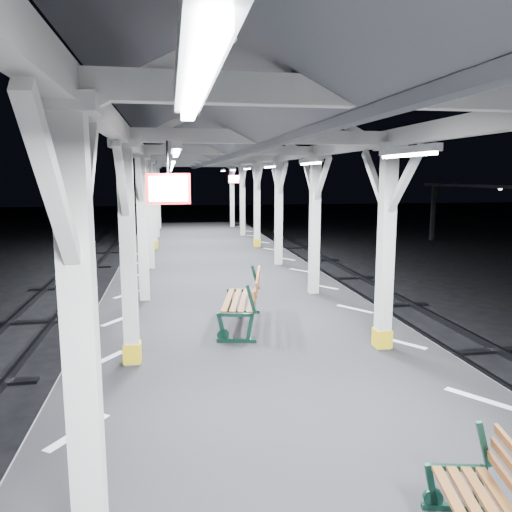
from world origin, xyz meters
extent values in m
plane|color=black|center=(0.00, 0.00, 0.00)|extent=(120.00, 120.00, 0.00)
cube|color=black|center=(0.00, 0.00, 0.50)|extent=(6.00, 50.00, 1.00)
cube|color=silver|center=(-2.45, 0.00, 1.00)|extent=(1.00, 48.00, 0.01)
cube|color=silver|center=(2.45, 0.00, 1.00)|extent=(1.00, 48.00, 0.01)
cube|color=silver|center=(-2.00, -2.00, 2.60)|extent=(0.22, 0.22, 3.20)
cube|color=silver|center=(-2.00, -2.00, 4.26)|extent=(0.40, 0.40, 0.12)
cube|color=silver|center=(-2.00, -1.45, 3.75)|extent=(0.10, 0.99, 0.99)
cube|color=silver|center=(-2.00, -2.55, 3.75)|extent=(0.10, 0.99, 0.99)
cube|color=silver|center=(-2.00, 2.00, 2.60)|extent=(0.22, 0.22, 3.20)
cube|color=silver|center=(-2.00, 2.00, 4.26)|extent=(0.40, 0.40, 0.12)
cube|color=gold|center=(-2.00, 2.00, 1.18)|extent=(0.26, 0.26, 0.30)
cube|color=silver|center=(-2.00, 2.55, 3.75)|extent=(0.10, 0.99, 0.99)
cube|color=silver|center=(-2.00, 1.45, 3.75)|extent=(0.10, 0.99, 0.99)
cube|color=silver|center=(-2.00, 6.00, 2.60)|extent=(0.22, 0.22, 3.20)
cube|color=silver|center=(-2.00, 6.00, 4.26)|extent=(0.40, 0.40, 0.12)
cube|color=silver|center=(-2.00, 6.55, 3.75)|extent=(0.10, 0.99, 0.99)
cube|color=silver|center=(-2.00, 5.45, 3.75)|extent=(0.10, 0.99, 0.99)
cube|color=silver|center=(-2.00, 10.00, 2.60)|extent=(0.22, 0.22, 3.20)
cube|color=silver|center=(-2.00, 10.00, 4.26)|extent=(0.40, 0.40, 0.12)
cube|color=silver|center=(-2.00, 10.55, 3.75)|extent=(0.10, 0.99, 0.99)
cube|color=silver|center=(-2.00, 9.45, 3.75)|extent=(0.10, 0.99, 0.99)
cube|color=silver|center=(-2.00, 14.00, 2.60)|extent=(0.22, 0.22, 3.20)
cube|color=silver|center=(-2.00, 14.00, 4.26)|extent=(0.40, 0.40, 0.12)
cube|color=gold|center=(-2.00, 14.00, 1.18)|extent=(0.26, 0.26, 0.30)
cube|color=silver|center=(-2.00, 14.55, 3.75)|extent=(0.10, 0.99, 0.99)
cube|color=silver|center=(-2.00, 13.45, 3.75)|extent=(0.10, 0.99, 0.99)
cube|color=silver|center=(-2.00, 18.00, 2.60)|extent=(0.22, 0.22, 3.20)
cube|color=silver|center=(-2.00, 18.00, 4.26)|extent=(0.40, 0.40, 0.12)
cube|color=silver|center=(-2.00, 18.55, 3.75)|extent=(0.10, 0.99, 0.99)
cube|color=silver|center=(-2.00, 17.45, 3.75)|extent=(0.10, 0.99, 0.99)
cube|color=silver|center=(-2.00, 22.00, 2.60)|extent=(0.22, 0.22, 3.20)
cube|color=silver|center=(-2.00, 22.00, 4.26)|extent=(0.40, 0.40, 0.12)
cube|color=silver|center=(-2.00, 22.55, 3.75)|extent=(0.10, 0.99, 0.99)
cube|color=silver|center=(-2.00, 21.45, 3.75)|extent=(0.10, 0.99, 0.99)
cube|color=silver|center=(2.00, 2.00, 2.60)|extent=(0.22, 0.22, 3.20)
cube|color=silver|center=(2.00, 2.00, 4.26)|extent=(0.40, 0.40, 0.12)
cube|color=gold|center=(2.00, 2.00, 1.18)|extent=(0.26, 0.26, 0.30)
cube|color=silver|center=(2.00, 2.55, 3.75)|extent=(0.10, 0.99, 0.99)
cube|color=silver|center=(2.00, 1.45, 3.75)|extent=(0.10, 0.99, 0.99)
cube|color=silver|center=(2.00, 6.00, 2.60)|extent=(0.22, 0.22, 3.20)
cube|color=silver|center=(2.00, 6.00, 4.26)|extent=(0.40, 0.40, 0.12)
cube|color=silver|center=(2.00, 6.55, 3.75)|extent=(0.10, 0.99, 0.99)
cube|color=silver|center=(2.00, 5.45, 3.75)|extent=(0.10, 0.99, 0.99)
cube|color=silver|center=(2.00, 10.00, 2.60)|extent=(0.22, 0.22, 3.20)
cube|color=silver|center=(2.00, 10.00, 4.26)|extent=(0.40, 0.40, 0.12)
cube|color=silver|center=(2.00, 10.55, 3.75)|extent=(0.10, 0.99, 0.99)
cube|color=silver|center=(2.00, 9.45, 3.75)|extent=(0.10, 0.99, 0.99)
cube|color=silver|center=(2.00, 14.00, 2.60)|extent=(0.22, 0.22, 3.20)
cube|color=silver|center=(2.00, 14.00, 4.26)|extent=(0.40, 0.40, 0.12)
cube|color=gold|center=(2.00, 14.00, 1.18)|extent=(0.26, 0.26, 0.30)
cube|color=silver|center=(2.00, 14.55, 3.75)|extent=(0.10, 0.99, 0.99)
cube|color=silver|center=(2.00, 13.45, 3.75)|extent=(0.10, 0.99, 0.99)
cube|color=silver|center=(2.00, 18.00, 2.60)|extent=(0.22, 0.22, 3.20)
cube|color=silver|center=(2.00, 18.00, 4.26)|extent=(0.40, 0.40, 0.12)
cube|color=silver|center=(2.00, 18.55, 3.75)|extent=(0.10, 0.99, 0.99)
cube|color=silver|center=(2.00, 17.45, 3.75)|extent=(0.10, 0.99, 0.99)
cube|color=silver|center=(2.00, 22.00, 2.60)|extent=(0.22, 0.22, 3.20)
cube|color=silver|center=(2.00, 22.00, 4.26)|extent=(0.40, 0.40, 0.12)
cube|color=silver|center=(2.00, 22.55, 3.75)|extent=(0.10, 0.99, 0.99)
cube|color=silver|center=(2.00, 21.45, 3.75)|extent=(0.10, 0.99, 0.99)
cube|color=silver|center=(-2.00, 0.00, 4.38)|extent=(0.18, 48.00, 0.24)
cube|color=silver|center=(2.00, 0.00, 4.38)|extent=(0.18, 48.00, 0.24)
cube|color=silver|center=(0.00, -2.00, 4.38)|extent=(4.20, 0.14, 0.20)
cube|color=silver|center=(0.00, 2.00, 4.38)|extent=(4.20, 0.14, 0.20)
cube|color=silver|center=(0.00, 6.00, 4.38)|extent=(4.20, 0.14, 0.20)
cube|color=silver|center=(0.00, 10.00, 4.38)|extent=(4.20, 0.14, 0.20)
cube|color=silver|center=(0.00, 14.00, 4.38)|extent=(4.20, 0.14, 0.20)
cube|color=silver|center=(0.00, 18.00, 4.38)|extent=(4.20, 0.14, 0.20)
cube|color=silver|center=(0.00, 22.00, 4.38)|extent=(4.20, 0.14, 0.20)
cube|color=silver|center=(0.00, 0.00, 5.30)|extent=(0.16, 48.00, 0.20)
cube|color=#4F5257|center=(-1.30, 0.00, 4.92)|extent=(2.80, 49.00, 1.45)
cube|color=#4F5257|center=(1.30, 0.00, 4.92)|extent=(2.80, 49.00, 1.45)
cube|color=silver|center=(-1.30, -4.00, 4.10)|extent=(0.10, 1.35, 0.08)
cube|color=white|center=(-1.30, -4.00, 4.05)|extent=(0.05, 1.25, 0.05)
cube|color=silver|center=(-1.30, 0.00, 4.10)|extent=(0.10, 1.35, 0.08)
cube|color=white|center=(-1.30, 0.00, 4.05)|extent=(0.05, 1.25, 0.05)
cube|color=silver|center=(-1.30, 4.00, 4.10)|extent=(0.10, 1.35, 0.08)
cube|color=white|center=(-1.30, 4.00, 4.05)|extent=(0.05, 1.25, 0.05)
cube|color=silver|center=(-1.30, 8.00, 4.10)|extent=(0.10, 1.35, 0.08)
cube|color=white|center=(-1.30, 8.00, 4.05)|extent=(0.05, 1.25, 0.05)
cube|color=silver|center=(-1.30, 12.00, 4.10)|extent=(0.10, 1.35, 0.08)
cube|color=white|center=(-1.30, 12.00, 4.05)|extent=(0.05, 1.25, 0.05)
cube|color=silver|center=(-1.30, 16.00, 4.10)|extent=(0.10, 1.35, 0.08)
cube|color=white|center=(-1.30, 16.00, 4.05)|extent=(0.05, 1.25, 0.05)
cube|color=silver|center=(-1.30, 20.00, 4.10)|extent=(0.10, 1.35, 0.08)
cube|color=white|center=(-1.30, 20.00, 4.05)|extent=(0.05, 1.25, 0.05)
cube|color=silver|center=(1.30, 0.00, 4.10)|extent=(0.10, 1.35, 0.08)
cube|color=white|center=(1.30, 0.00, 4.05)|extent=(0.05, 1.25, 0.05)
cube|color=silver|center=(1.30, 4.00, 4.10)|extent=(0.10, 1.35, 0.08)
cube|color=white|center=(1.30, 4.00, 4.05)|extent=(0.05, 1.25, 0.05)
cube|color=silver|center=(1.30, 8.00, 4.10)|extent=(0.10, 1.35, 0.08)
cube|color=white|center=(1.30, 8.00, 4.05)|extent=(0.05, 1.25, 0.05)
cube|color=silver|center=(1.30, 12.00, 4.10)|extent=(0.10, 1.35, 0.08)
cube|color=white|center=(1.30, 12.00, 4.05)|extent=(0.05, 1.25, 0.05)
cube|color=silver|center=(1.30, 16.00, 4.10)|extent=(0.10, 1.35, 0.08)
cube|color=white|center=(1.30, 16.00, 4.05)|extent=(0.05, 1.25, 0.05)
cube|color=silver|center=(1.30, 20.00, 4.10)|extent=(0.10, 1.35, 0.08)
cube|color=white|center=(1.30, 20.00, 4.05)|extent=(0.05, 1.25, 0.05)
cylinder|color=black|center=(-1.39, 0.38, 4.02)|extent=(0.02, 0.02, 0.36)
cube|color=red|center=(-1.39, 0.38, 3.67)|extent=(0.50, 0.03, 0.35)
cube|color=white|center=(-1.39, 0.38, 3.67)|extent=(0.44, 0.05, 0.29)
cylinder|color=black|center=(1.34, 15.90, 4.02)|extent=(0.02, 0.02, 0.36)
cube|color=red|center=(1.34, 15.90, 3.67)|extent=(0.50, 0.03, 0.35)
cube|color=white|center=(1.34, 15.90, 3.67)|extent=(0.44, 0.05, 0.29)
cube|color=black|center=(14.00, 22.00, 1.65)|extent=(0.20, 0.20, 3.30)
sphere|color=silver|center=(14.00, 16.00, 3.22)|extent=(0.20, 0.20, 0.20)
sphere|color=silver|center=(14.00, 22.00, 3.22)|extent=(0.20, 0.20, 0.20)
cube|color=#0F2E24|center=(0.94, -1.90, 1.03)|extent=(0.55, 0.18, 0.05)
cube|color=#0F2E24|center=(0.74, -1.86, 1.21)|extent=(0.15, 0.08, 0.42)
cube|color=#0F2E24|center=(1.12, -1.95, 1.21)|extent=(0.13, 0.07, 0.42)
cube|color=#0F2E24|center=(1.13, -1.95, 1.61)|extent=(0.16, 0.08, 0.40)
cube|color=#0F2E24|center=(-0.32, 2.69, 1.03)|extent=(0.68, 0.21, 0.07)
cube|color=#0F2E24|center=(-0.57, 2.74, 1.26)|extent=(0.18, 0.09, 0.53)
cube|color=#0F2E24|center=(-0.10, 2.64, 1.26)|extent=(0.17, 0.09, 0.53)
cube|color=#0F2E24|center=(-0.08, 2.64, 1.76)|extent=(0.19, 0.09, 0.50)
cube|color=#0F2E24|center=(0.05, 4.47, 1.03)|extent=(0.68, 0.21, 0.07)
cube|color=#0F2E24|center=(-0.19, 4.52, 1.26)|extent=(0.18, 0.09, 0.53)
cube|color=#0F2E24|center=(0.28, 4.42, 1.26)|extent=(0.17, 0.09, 0.53)
cube|color=#0F2E24|center=(0.30, 4.42, 1.76)|extent=(0.19, 0.09, 0.50)
cube|color=brown|center=(-0.36, 3.63, 1.51)|extent=(0.46, 1.71, 0.04)
cube|color=brown|center=(-0.21, 3.60, 1.51)|extent=(0.46, 1.71, 0.04)
cube|color=brown|center=(-0.07, 3.57, 1.51)|extent=(0.46, 1.71, 0.04)
cube|color=brown|center=(0.08, 3.54, 1.51)|extent=(0.46, 1.71, 0.04)
cube|color=brown|center=(0.16, 3.52, 1.67)|extent=(0.41, 1.70, 0.11)
cube|color=brown|center=(0.18, 3.51, 1.82)|extent=(0.41, 1.70, 0.11)
cube|color=brown|center=(0.20, 3.51, 1.97)|extent=(0.41, 1.70, 0.11)
camera|label=1|loc=(-1.38, -5.40, 3.81)|focal=35.00mm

